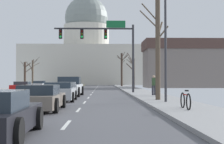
{
  "coord_description": "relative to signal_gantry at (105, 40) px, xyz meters",
  "views": [
    {
      "loc": [
        4.65,
        -19.21,
        1.41
      ],
      "look_at": [
        5.93,
        31.34,
        2.51
      ],
      "focal_mm": 54.91,
      "sensor_mm": 36.0,
      "label": 1
    }
  ],
  "objects": [
    {
      "name": "flank_building_02",
      "position": [
        13.5,
        25.1,
        -1.13
      ],
      "size": [
        13.43,
        7.78,
        8.16
      ],
      "color": "slate",
      "rests_on": "ground"
    },
    {
      "name": "sedan_oncoming_02",
      "position": [
        -6.81,
        33.11,
        -4.7
      ],
      "size": [
        2.12,
        4.39,
        1.19
      ],
      "color": "navy",
      "rests_on": "ground"
    },
    {
      "name": "pedestrian_01",
      "position": [
        3.89,
        -8.23,
        -4.18
      ],
      "size": [
        0.35,
        0.34,
        1.7
      ],
      "color": "black",
      "rests_on": "ground"
    },
    {
      "name": "ground",
      "position": [
        -4.82,
        -14.55,
        -5.25
      ],
      "size": [
        20.0,
        180.0,
        0.2
      ],
      "color": "#4F4F54"
    },
    {
      "name": "bare_tree_04",
      "position": [
        4.02,
        14.41,
        -2.86
      ],
      "size": [
        1.17,
        2.32,
        5.13
      ],
      "color": "#423328",
      "rests_on": "ground"
    },
    {
      "name": "bare_tree_02",
      "position": [
        3.25,
        -12.32,
        -1.8
      ],
      "size": [
        1.75,
        1.24,
        6.4
      ],
      "color": "brown",
      "rests_on": "ground"
    },
    {
      "name": "signal_gantry",
      "position": [
        0.0,
        0.0,
        0.0
      ],
      "size": [
        7.91,
        0.41,
        7.1
      ],
      "color": "#28282D",
      "rests_on": "ground"
    },
    {
      "name": "capitol_building",
      "position": [
        -4.82,
        58.99,
        2.93
      ],
      "size": [
        32.98,
        19.23,
        26.35
      ],
      "color": "beige",
      "rests_on": "ground"
    },
    {
      "name": "sedan_near_02",
      "position": [
        -3.06,
        -18.08,
        -4.72
      ],
      "size": [
        2.01,
        4.57,
        1.16
      ],
      "color": "#6B6056",
      "rests_on": "ground"
    },
    {
      "name": "pedestrian_00",
      "position": [
        3.92,
        -6.13,
        -4.24
      ],
      "size": [
        0.35,
        0.34,
        1.61
      ],
      "color": "#33333D",
      "rests_on": "ground"
    },
    {
      "name": "sedan_oncoming_00",
      "position": [
        -9.95,
        7.6,
        -4.72
      ],
      "size": [
        2.11,
        4.48,
        1.16
      ],
      "color": "#B71414",
      "rests_on": "ground"
    },
    {
      "name": "sedan_near_01",
      "position": [
        -3.04,
        -11.34,
        -4.68
      ],
      "size": [
        2.14,
        4.41,
        1.22
      ],
      "color": "#9EA3A8",
      "rests_on": "ground"
    },
    {
      "name": "bicycle_parked",
      "position": [
        3.38,
        -19.02,
        -4.78
      ],
      "size": [
        0.12,
        1.77,
        0.85
      ],
      "color": "black",
      "rests_on": "ground"
    },
    {
      "name": "bare_tree_00",
      "position": [
        3.36,
        31.75,
        -1.79
      ],
      "size": [
        2.08,
        1.23,
        6.53
      ],
      "color": "#423328",
      "rests_on": "ground"
    },
    {
      "name": "bare_tree_01",
      "position": [
        -12.91,
        28.09,
        -2.53
      ],
      "size": [
        2.52,
        2.43,
        5.32
      ],
      "color": "brown",
      "rests_on": "ground"
    },
    {
      "name": "sedan_oncoming_01",
      "position": [
        -10.24,
        20.02,
        -4.7
      ],
      "size": [
        2.02,
        4.5,
        1.18
      ],
      "color": "silver",
      "rests_on": "ground"
    },
    {
      "name": "pickup_truck_near_00",
      "position": [
        -3.14,
        -4.39,
        -4.53
      ],
      "size": [
        2.38,
        5.77,
        1.64
      ],
      "color": "#ADB2B7",
      "rests_on": "ground"
    },
    {
      "name": "bare_tree_03",
      "position": [
        -13.06,
        22.85,
        -2.96
      ],
      "size": [
        2.08,
        1.89,
        4.27
      ],
      "color": "#423328",
      "rests_on": "ground"
    },
    {
      "name": "street_lamp_right",
      "position": [
        3.08,
        -14.37,
        -0.07
      ],
      "size": [
        2.4,
        0.24,
        8.6
      ],
      "color": "#333338",
      "rests_on": "ground"
    }
  ]
}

